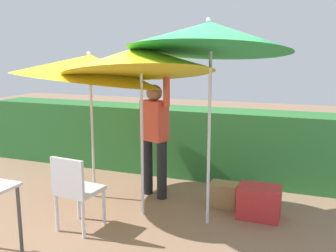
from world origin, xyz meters
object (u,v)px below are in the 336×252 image
chair_plastic (76,188)px  crate_cardboard (224,194)px  umbrella_orange (210,37)px  umbrella_yellow (90,68)px  umbrella_rainbow (139,60)px  person_vendor (154,132)px  cooler_box (259,202)px

chair_plastic → crate_cardboard: size_ratio=2.44×
umbrella_orange → umbrella_yellow: 1.80m
umbrella_rainbow → umbrella_orange: umbrella_orange is taller
umbrella_yellow → chair_plastic: (0.40, -1.01, -1.31)m
umbrella_yellow → person_vendor: size_ratio=1.17×
umbrella_rainbow → chair_plastic: (-0.50, -0.67, -1.43)m
umbrella_rainbow → crate_cardboard: bearing=35.7°
umbrella_orange → chair_plastic: 2.27m
person_vendor → chair_plastic: size_ratio=2.11×
crate_cardboard → cooler_box: bearing=-22.7°
umbrella_rainbow → cooler_box: 2.29m
umbrella_orange → person_vendor: size_ratio=1.31×
umbrella_orange → umbrella_yellow: bearing=170.9°
umbrella_rainbow → cooler_box: (1.41, 0.45, -1.74)m
umbrella_rainbow → person_vendor: bearing=97.5°
umbrella_rainbow → chair_plastic: size_ratio=2.58×
umbrella_rainbow → umbrella_yellow: (-0.90, 0.34, -0.11)m
chair_plastic → cooler_box: (1.91, 1.12, -0.31)m
cooler_box → umbrella_yellow: bearing=-177.1°
chair_plastic → umbrella_yellow: bearing=111.6°
person_vendor → crate_cardboard: 1.27m
umbrella_rainbow → crate_cardboard: 2.11m
cooler_box → chair_plastic: bearing=-149.5°
umbrella_orange → crate_cardboard: (0.08, 0.60, -2.04)m
person_vendor → crate_cardboard: bearing=-0.1°
umbrella_rainbow → crate_cardboard: umbrella_rainbow is taller
umbrella_orange → umbrella_yellow: size_ratio=1.13×
person_vendor → cooler_box: size_ratio=3.66×
umbrella_orange → person_vendor: 1.68m
crate_cardboard → chair_plastic: bearing=-136.8°
umbrella_yellow → person_vendor: 1.25m
chair_plastic → cooler_box: size_ratio=1.73×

